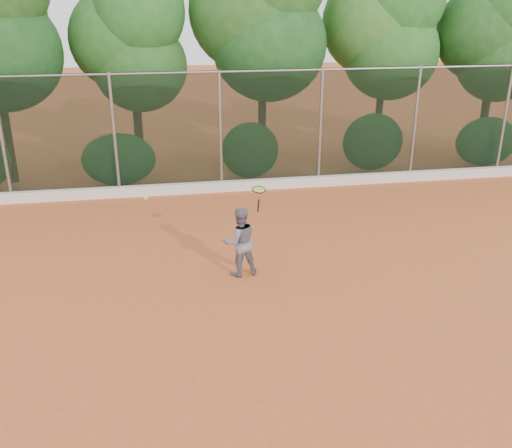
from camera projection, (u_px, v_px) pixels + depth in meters
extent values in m
plane|color=#C85F2F|center=(265.00, 305.00, 10.77)|extent=(80.00, 80.00, 0.00)
cube|color=silver|center=(222.00, 186.00, 16.95)|extent=(24.00, 0.20, 0.30)
imported|color=slate|center=(240.00, 242.00, 11.69)|extent=(0.80, 0.67, 1.48)
cube|color=black|center=(220.00, 132.00, 16.51)|extent=(24.00, 0.01, 3.50)
cylinder|color=gray|center=(219.00, 72.00, 15.88)|extent=(24.00, 0.06, 0.06)
cylinder|color=gray|center=(2.00, 140.00, 15.56)|extent=(0.09, 0.09, 3.50)
cylinder|color=gray|center=(115.00, 136.00, 16.04)|extent=(0.09, 0.09, 3.50)
cylinder|color=gray|center=(220.00, 132.00, 16.51)|extent=(0.09, 0.09, 3.50)
cylinder|color=gray|center=(320.00, 128.00, 16.99)|extent=(0.09, 0.09, 3.50)
cylinder|color=gray|center=(415.00, 124.00, 17.47)|extent=(0.09, 0.09, 3.50)
cylinder|color=gray|center=(504.00, 121.00, 17.95)|extent=(0.09, 0.09, 3.50)
cylinder|color=#3B2A16|center=(8.00, 136.00, 17.36)|extent=(0.24, 0.24, 2.90)
ellipsoid|color=#255E23|center=(1.00, 53.00, 16.38)|extent=(3.50, 2.90, 3.40)
cylinder|color=#3E2618|center=(139.00, 136.00, 18.44)|extent=(0.28, 0.28, 2.40)
ellipsoid|color=#22511B|center=(140.00, 66.00, 17.56)|extent=(2.90, 2.40, 2.80)
ellipsoid|color=#20531C|center=(122.00, 39.00, 17.45)|extent=(3.20, 2.70, 3.10)
ellipsoid|color=#1F591E|center=(139.00, 11.00, 16.79)|extent=(2.70, 2.30, 2.90)
cylinder|color=#3F2818|center=(262.00, 124.00, 18.69)|extent=(0.26, 0.26, 3.00)
ellipsoid|color=#296727|center=(269.00, 45.00, 17.70)|extent=(3.60, 3.00, 3.50)
ellipsoid|color=#37742C|center=(252.00, 10.00, 17.52)|extent=(3.90, 3.20, 3.80)
cylinder|color=#402B18|center=(378.00, 123.00, 19.58)|extent=(0.24, 0.24, 2.70)
ellipsoid|color=#24591E|center=(391.00, 52.00, 18.65)|extent=(3.20, 2.70, 3.10)
ellipsoid|color=#2E6121|center=(375.00, 23.00, 18.51)|extent=(3.50, 2.90, 3.40)
cylinder|color=#44301A|center=(483.00, 124.00, 19.85)|extent=(0.28, 0.28, 2.50)
ellipsoid|color=#326A28|center=(500.00, 58.00, 18.95)|extent=(3.00, 2.50, 2.90)
ellipsoid|color=#2E6727|center=(485.00, 32.00, 18.84)|extent=(3.30, 2.80, 3.20)
ellipsoid|color=#2D702A|center=(119.00, 160.00, 17.10)|extent=(2.20, 1.16, 1.60)
ellipsoid|color=#2D6526|center=(250.00, 151.00, 17.70)|extent=(1.80, 1.04, 1.76)
ellipsoid|color=#2B6426|center=(373.00, 142.00, 18.30)|extent=(2.00, 1.10, 1.84)
ellipsoid|color=#286A29|center=(486.00, 142.00, 19.00)|extent=(2.16, 1.12, 1.64)
cylinder|color=black|center=(258.00, 206.00, 11.32)|extent=(0.05, 0.09, 0.28)
torus|color=black|center=(259.00, 190.00, 11.13)|extent=(0.33, 0.33, 0.08)
cylinder|color=#BAC63A|center=(259.00, 190.00, 11.13)|extent=(0.28, 0.28, 0.05)
sphere|color=#D7E634|center=(146.00, 198.00, 10.60)|extent=(0.07, 0.07, 0.07)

